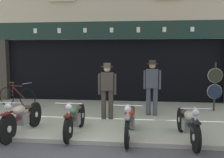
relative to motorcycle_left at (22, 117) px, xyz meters
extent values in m
cube|color=#9B9F8B|center=(1.70, 4.44, -0.47)|extent=(21.99, 10.00, 0.08)
cube|color=#A09C91|center=(1.70, -0.48, -0.42)|extent=(21.99, 0.16, 0.18)
cube|color=black|center=(1.70, 6.74, 0.87)|extent=(9.19, 4.00, 2.60)
cube|color=#332D28|center=(-3.08, 4.62, 0.87)|extent=(0.44, 0.36, 2.60)
cube|color=black|center=(1.70, 4.99, 1.00)|extent=(8.79, 0.03, 2.18)
cube|color=black|center=(1.70, 4.56, 2.52)|extent=(9.99, 0.24, 0.70)
cube|color=silver|center=(-1.50, 4.43, 2.52)|extent=(0.14, 0.03, 0.20)
cube|color=silver|center=(-0.47, 4.43, 2.52)|extent=(0.14, 0.03, 0.20)
cube|color=silver|center=(0.62, 4.43, 2.52)|extent=(0.14, 0.03, 0.19)
cube|color=silver|center=(1.71, 4.43, 2.52)|extent=(0.14, 0.03, 0.19)
cube|color=silver|center=(2.79, 4.43, 2.52)|extent=(0.14, 0.03, 0.21)
cube|color=silver|center=(3.81, 4.43, 2.52)|extent=(0.14, 0.03, 0.20)
cube|color=silver|center=(4.88, 4.43, 2.52)|extent=(0.14, 0.03, 0.18)
cube|color=#B9AA8D|center=(-0.30, 4.39, 3.72)|extent=(1.10, 0.12, 0.10)
cylinder|color=black|center=(-0.02, -0.66, -0.10)|extent=(0.09, 0.67, 0.67)
cylinder|color=silver|center=(-0.02, -0.66, -0.10)|extent=(0.10, 0.15, 0.15)
cylinder|color=black|center=(0.02, 0.70, -0.10)|extent=(0.10, 0.67, 0.67)
cylinder|color=silver|center=(0.02, 0.70, -0.10)|extent=(0.11, 0.15, 0.15)
cube|color=#541113|center=(0.00, 0.02, 0.02)|extent=(0.11, 1.25, 0.07)
cube|color=slate|center=(0.00, 0.02, -0.05)|extent=(0.21, 0.33, 0.26)
ellipsoid|color=tan|center=(0.00, -0.14, 0.22)|extent=(0.24, 0.47, 0.20)
ellipsoid|color=#38281E|center=(0.01, 0.26, 0.20)|extent=(0.21, 0.31, 0.10)
cube|color=#541113|center=(-0.02, -0.66, 0.26)|extent=(0.11, 0.36, 0.04)
sphere|color=silver|center=(-0.02, -0.60, 0.40)|extent=(0.15, 0.15, 0.15)
cylinder|color=silver|center=(-0.02, -0.60, 0.48)|extent=(0.62, 0.04, 0.02)
cylinder|color=silver|center=(-0.02, -0.62, 0.19)|extent=(0.05, 0.27, 0.61)
cylinder|color=black|center=(1.31, -0.49, -0.12)|extent=(0.08, 0.63, 0.63)
cylinder|color=silver|center=(1.31, -0.49, -0.12)|extent=(0.10, 0.14, 0.14)
cylinder|color=black|center=(1.29, 0.82, -0.12)|extent=(0.09, 0.63, 0.63)
cylinder|color=silver|center=(1.29, 0.82, -0.12)|extent=(0.11, 0.14, 0.14)
cube|color=#591D13|center=(1.30, 0.17, 0.00)|extent=(0.09, 1.21, 0.07)
cube|color=slate|center=(1.30, 0.17, -0.07)|extent=(0.20, 0.32, 0.26)
ellipsoid|color=#2E5233|center=(1.30, 0.01, 0.20)|extent=(0.23, 0.46, 0.20)
ellipsoid|color=#38281E|center=(1.30, 0.40, 0.18)|extent=(0.20, 0.30, 0.10)
cube|color=#591D13|center=(1.31, -0.49, 0.22)|extent=(0.11, 0.36, 0.04)
sphere|color=silver|center=(1.31, -0.43, 0.38)|extent=(0.15, 0.15, 0.15)
cylinder|color=silver|center=(1.31, -0.43, 0.46)|extent=(0.62, 0.03, 0.02)
cylinder|color=silver|center=(1.31, -0.45, 0.17)|extent=(0.04, 0.27, 0.61)
cylinder|color=black|center=(2.63, -0.60, -0.11)|extent=(0.10, 0.65, 0.65)
cylinder|color=silver|center=(2.63, -0.60, -0.11)|extent=(0.11, 0.15, 0.14)
cylinder|color=black|center=(2.69, 0.78, -0.11)|extent=(0.11, 0.65, 0.65)
cylinder|color=silver|center=(2.69, 0.78, -0.11)|extent=(0.12, 0.15, 0.14)
cube|color=gray|center=(2.66, 0.09, 0.01)|extent=(0.12, 1.27, 0.07)
cube|color=slate|center=(2.66, 0.09, -0.06)|extent=(0.21, 0.33, 0.26)
ellipsoid|color=maroon|center=(2.65, -0.08, 0.21)|extent=(0.24, 0.47, 0.20)
ellipsoid|color=#38281E|center=(2.67, 0.34, 0.19)|extent=(0.21, 0.31, 0.10)
cube|color=gray|center=(2.63, -0.60, 0.23)|extent=(0.12, 0.36, 0.04)
sphere|color=silver|center=(2.64, -0.54, 0.39)|extent=(0.15, 0.15, 0.15)
cylinder|color=silver|center=(2.64, -0.54, 0.47)|extent=(0.62, 0.05, 0.02)
cylinder|color=silver|center=(2.63, -0.56, 0.18)|extent=(0.05, 0.25, 0.62)
cylinder|color=black|center=(4.03, -0.68, -0.13)|extent=(0.11, 0.62, 0.62)
cylinder|color=silver|center=(4.03, -0.68, -0.13)|extent=(0.11, 0.14, 0.14)
cylinder|color=black|center=(3.94, 0.71, -0.13)|extent=(0.12, 0.62, 0.62)
cylinder|color=silver|center=(3.94, 0.71, -0.13)|extent=(0.12, 0.14, 0.14)
cube|color=black|center=(3.98, 0.01, -0.01)|extent=(0.15, 1.28, 0.07)
cube|color=slate|center=(3.98, 0.01, -0.08)|extent=(0.22, 0.33, 0.26)
ellipsoid|color=#A19D86|center=(3.99, -0.15, 0.19)|extent=(0.25, 0.47, 0.20)
ellipsoid|color=#38281E|center=(3.97, 0.26, 0.17)|extent=(0.22, 0.31, 0.10)
cube|color=black|center=(4.03, -0.68, 0.20)|extent=(0.12, 0.37, 0.04)
sphere|color=silver|center=(4.02, -0.62, 0.37)|extent=(0.15, 0.15, 0.15)
cylinder|color=silver|center=(4.02, -0.62, 0.45)|extent=(0.62, 0.06, 0.02)
cylinder|color=silver|center=(4.02, -0.64, 0.16)|extent=(0.05, 0.24, 0.62)
cylinder|color=#38332D|center=(2.00, 1.76, 0.02)|extent=(0.15, 0.15, 0.90)
cylinder|color=#38332D|center=(1.78, 1.75, 0.02)|extent=(0.15, 0.15, 0.90)
cube|color=#38332D|center=(1.89, 1.75, 0.72)|extent=(0.39, 0.25, 0.55)
cube|color=silver|center=(1.88, 1.87, 0.79)|extent=(0.14, 0.03, 0.31)
cube|color=black|center=(1.88, 1.88, 0.78)|extent=(0.05, 0.02, 0.29)
cylinder|color=#38332D|center=(2.12, 1.77, 0.64)|extent=(0.09, 0.09, 0.64)
cylinder|color=#38332D|center=(1.65, 1.74, 0.64)|extent=(0.09, 0.09, 0.64)
sphere|color=tan|center=(1.89, 1.75, 1.11)|extent=(0.21, 0.21, 0.21)
cylinder|color=#4C4238|center=(1.89, 1.75, 1.17)|extent=(0.36, 0.36, 0.01)
cylinder|color=#4C4238|center=(1.89, 1.75, 1.23)|extent=(0.22, 0.22, 0.12)
cylinder|color=#3D424C|center=(3.38, 2.34, 0.02)|extent=(0.15, 0.15, 0.92)
cylinder|color=#3D424C|center=(3.16, 2.37, 0.02)|extent=(0.15, 0.15, 0.92)
cube|color=#3D424C|center=(3.27, 2.36, 0.77)|extent=(0.40, 0.26, 0.61)
cube|color=white|center=(3.28, 2.47, 0.84)|extent=(0.14, 0.04, 0.34)
cube|color=brown|center=(3.29, 2.48, 0.83)|extent=(0.05, 0.02, 0.32)
cylinder|color=#3D424C|center=(3.50, 2.33, 0.73)|extent=(0.09, 0.09, 0.61)
cylinder|color=#3D424C|center=(3.04, 2.38, 0.73)|extent=(0.09, 0.09, 0.61)
sphere|color=tan|center=(3.27, 2.36, 1.19)|extent=(0.21, 0.21, 0.21)
cylinder|color=#332D28|center=(3.27, 2.36, 1.24)|extent=(0.35, 0.35, 0.01)
cylinder|color=#332D28|center=(3.27, 2.36, 1.30)|extent=(0.22, 0.22, 0.11)
cylinder|color=#232328|center=(5.46, 3.21, 0.42)|extent=(0.06, 0.06, 1.71)
cylinder|color=#23281E|center=(5.46, 3.19, 0.82)|extent=(0.48, 0.03, 0.48)
torus|color=beige|center=(5.46, 3.21, 0.82)|extent=(0.51, 0.04, 0.51)
cylinder|color=#192338|center=(5.46, 3.19, 0.26)|extent=(0.48, 0.03, 0.48)
torus|color=beige|center=(5.46, 3.21, 0.26)|extent=(0.51, 0.04, 0.51)
cube|color=silver|center=(0.16, 4.84, 1.09)|extent=(0.81, 0.02, 0.95)
cube|color=#1E3323|center=(0.16, 4.83, 1.47)|extent=(0.81, 0.01, 0.20)
torus|color=black|center=(-1.29, 3.06, -0.09)|extent=(0.71, 0.22, 0.72)
torus|color=black|center=(-2.26, 3.32, -0.09)|extent=(0.71, 0.22, 0.72)
cylinder|color=#4C1E19|center=(-1.68, 3.16, 0.09)|extent=(0.56, 0.18, 0.46)
cylinder|color=#4C1E19|center=(-1.78, 3.19, 0.35)|extent=(0.54, 0.17, 0.03)
cylinder|color=#4C1E19|center=(-1.95, 3.24, 0.21)|extent=(0.09, 0.05, 0.52)
ellipsoid|color=#332319|center=(-1.99, 3.25, 0.47)|extent=(0.26, 0.18, 0.06)
cylinder|color=silver|center=(-1.29, 3.06, 0.47)|extent=(0.15, 0.49, 0.02)
camera|label=1|loc=(2.90, -5.81, 1.57)|focal=40.43mm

